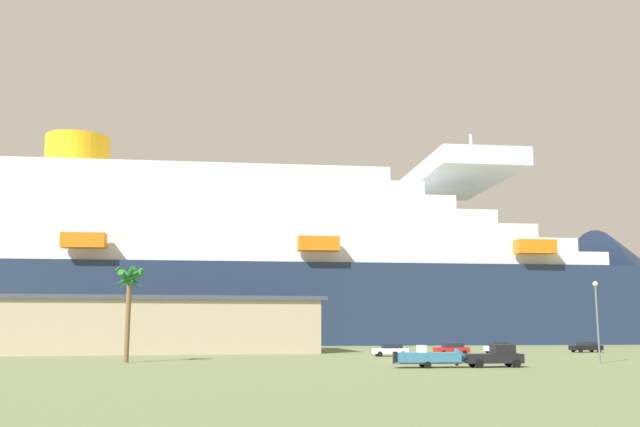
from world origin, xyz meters
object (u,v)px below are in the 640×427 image
at_px(parked_car_black_coupe, 586,347).
at_px(pickup_truck, 495,356).
at_px(street_lamp, 597,310).
at_px(parked_car_silver_sedan, 499,347).
at_px(palm_tree, 129,286).
at_px(small_boat_on_trailer, 435,358).
at_px(parked_car_red_hatchback, 452,349).
at_px(parked_car_white_van, 390,350).
at_px(cruise_ship, 208,274).

bearing_deg(parked_car_black_coupe, pickup_truck, -135.63).
bearing_deg(street_lamp, parked_car_silver_sedan, 86.06).
xyz_separation_m(palm_tree, parked_car_silver_sedan, (51.85, 12.83, -7.53)).
distance_m(small_boat_on_trailer, parked_car_red_hatchback, 28.72).
height_order(palm_tree, parked_car_silver_sedan, palm_tree).
relative_size(palm_tree, parked_car_red_hatchback, 2.26).
relative_size(street_lamp, parked_car_silver_sedan, 1.95).
distance_m(palm_tree, street_lamp, 51.83).
relative_size(parked_car_silver_sedan, parked_car_white_van, 0.94).
bearing_deg(pickup_truck, palm_tree, 153.80).
relative_size(pickup_truck, parked_car_red_hatchback, 1.24).
bearing_deg(small_boat_on_trailer, street_lamp, 9.74).
bearing_deg(parked_car_red_hatchback, parked_car_white_van, -171.42).
distance_m(pickup_truck, small_boat_on_trailer, 6.15).
height_order(cruise_ship, pickup_truck, cruise_ship).
relative_size(cruise_ship, parked_car_white_van, 48.19).
bearing_deg(parked_car_red_hatchback, small_boat_on_trailer, -117.59).
xyz_separation_m(small_boat_on_trailer, palm_tree, (-29.29, 16.74, 7.40)).
height_order(pickup_truck, parked_car_black_coupe, pickup_truck).
height_order(small_boat_on_trailer, palm_tree, palm_tree).
bearing_deg(parked_car_red_hatchback, cruise_ship, 113.38).
relative_size(pickup_truck, small_boat_on_trailer, 0.68).
bearing_deg(small_boat_on_trailer, parked_car_white_van, 80.58).
bearing_deg(street_lamp, parked_car_red_hatchback, 108.81).
bearing_deg(parked_car_silver_sedan, palm_tree, -166.11).
bearing_deg(parked_car_white_van, cruise_ship, 105.71).
height_order(pickup_truck, street_lamp, street_lamp).
xyz_separation_m(pickup_truck, parked_car_silver_sedan, (16.44, 30.25, -0.21)).
relative_size(cruise_ship, parked_car_black_coupe, 49.01).
distance_m(parked_car_black_coupe, parked_car_white_van, 33.24).
bearing_deg(street_lamp, small_boat_on_trailer, -170.26).
height_order(cruise_ship, parked_car_red_hatchback, cruise_ship).
relative_size(street_lamp, parked_car_red_hatchback, 1.89).
height_order(palm_tree, parked_car_white_van, palm_tree).
distance_m(pickup_truck, palm_tree, 40.13).
height_order(small_boat_on_trailer, parked_car_silver_sedan, small_boat_on_trailer).
xyz_separation_m(small_boat_on_trailer, parked_car_silver_sedan, (22.55, 29.57, -0.13)).
distance_m(street_lamp, parked_car_white_van, 26.92).
height_order(parked_car_silver_sedan, parked_car_black_coupe, same).
relative_size(cruise_ship, pickup_truck, 40.27).
distance_m(palm_tree, parked_car_silver_sedan, 53.94).
bearing_deg(parked_car_red_hatchback, pickup_truck, -105.39).
height_order(parked_car_silver_sedan, parked_car_white_van, same).
relative_size(parked_car_black_coupe, parked_car_red_hatchback, 1.02).
relative_size(cruise_ship, street_lamp, 26.36).
xyz_separation_m(cruise_ship, parked_car_white_van, (18.50, -65.75, -14.06)).
xyz_separation_m(parked_car_white_van, parked_car_red_hatchback, (9.32, 1.41, -0.00)).
bearing_deg(cruise_ship, parked_car_silver_sedan, -58.40).
height_order(pickup_truck, parked_car_red_hatchback, pickup_truck).
bearing_deg(parked_car_silver_sedan, parked_car_red_hatchback, -156.04).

